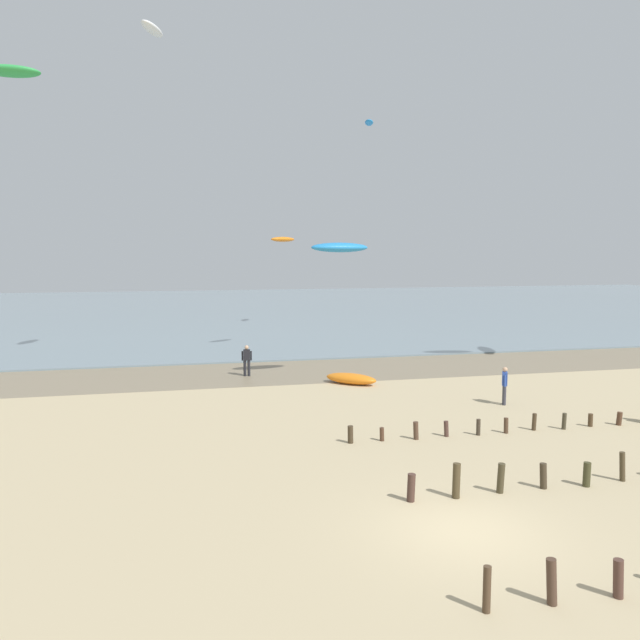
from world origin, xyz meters
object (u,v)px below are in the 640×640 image
Objects in this scene: kite_aloft_0 at (340,247)px; kite_aloft_2 at (152,29)px; grounded_kite at (351,379)px; kite_aloft_6 at (11,71)px; kite_aloft_3 at (283,239)px; kite_aloft_5 at (369,123)px; person_by_waterline at (247,360)px; person_mid_beach at (505,384)px.

kite_aloft_0 is 1.21× the size of kite_aloft_2.
grounded_kite is 0.89× the size of kite_aloft_0.
kite_aloft_6 is at bearing 22.82° from grounded_kite.
kite_aloft_6 is at bearing 167.60° from kite_aloft_3.
kite_aloft_0 is 21.73m from kite_aloft_5.
kite_aloft_2 is (-9.28, 5.38, 11.91)m from kite_aloft_0.
kite_aloft_2 is at bearing -37.93° from kite_aloft_0.
person_by_waterline is 18.86m from kite_aloft_2.
kite_aloft_0 is at bearing 132.06° from person_mid_beach.
kite_aloft_0 is at bearing 173.79° from kite_aloft_5.
kite_aloft_3 is at bearing -91.06° from kite_aloft_0.
kite_aloft_3 is at bearing 67.55° from person_by_waterline.
person_mid_beach is at bearing -28.22° from kite_aloft_6.
person_mid_beach is at bearing 69.28° from kite_aloft_2.
kite_aloft_5 is at bearing 53.22° from person_by_waterline.
kite_aloft_6 reaches higher than kite_aloft_0.
kite_aloft_3 is at bearing -41.61° from grounded_kite.
grounded_kite is at bearing -32.68° from person_by_waterline.
kite_aloft_5 is at bearing 28.13° from kite_aloft_6.
kite_aloft_2 is 0.89× the size of kite_aloft_6.
person_by_waterline is 6.03m from grounded_kite.
kite_aloft_2 is 20.67m from kite_aloft_5.
kite_aloft_5 is 0.71× the size of kite_aloft_6.
person_mid_beach is at bearing -40.23° from person_by_waterline.
person_by_waterline is at bearing 7.47° from grounded_kite.
person_by_waterline reaches higher than grounded_kite.
kite_aloft_5 reaches higher than kite_aloft_3.
kite_aloft_5 is (8.27, 7.39, 9.44)m from kite_aloft_3.
kite_aloft_5 is at bearing 87.51° from person_mid_beach.
grounded_kite is (-5.54, 5.72, -0.64)m from person_mid_beach.
grounded_kite is 6.83m from kite_aloft_0.
kite_aloft_6 is (-11.71, 1.99, 15.11)m from person_by_waterline.
grounded_kite is 23.58m from kite_aloft_6.
kite_aloft_2 is 7.72m from kite_aloft_6.
grounded_kite is at bearing 134.10° from person_mid_beach.
kite_aloft_0 is (-0.40, 0.87, 6.76)m from grounded_kite.
kite_aloft_2 is (-4.64, 3.01, 18.03)m from person_by_waterline.
kite_aloft_3 is 14.56m from kite_aloft_5.
person_mid_beach is at bearing 124.23° from kite_aloft_0.
person_by_waterline is 0.83× the size of kite_aloft_5.
kite_aloft_0 reaches higher than grounded_kite.
person_mid_beach is 26.46m from kite_aloft_2.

